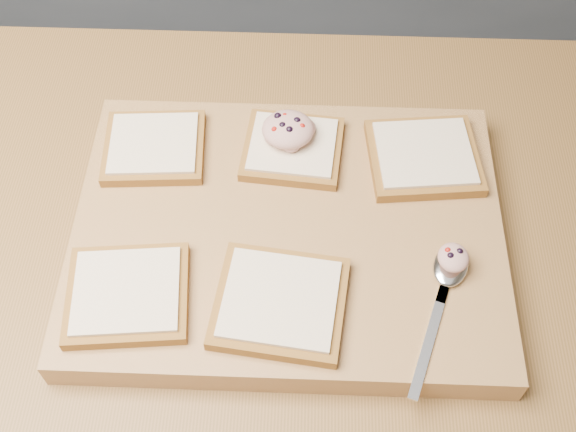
% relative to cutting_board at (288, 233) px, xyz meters
% --- Properties ---
extents(island_counter, '(2.00, 0.80, 0.90)m').
position_rel_cutting_board_xyz_m(island_counter, '(-0.16, -0.06, -0.46)').
color(island_counter, slate).
rests_on(island_counter, ground).
extents(cutting_board, '(0.46, 0.35, 0.04)m').
position_rel_cutting_board_xyz_m(cutting_board, '(0.00, 0.00, 0.00)').
color(cutting_board, tan).
rests_on(cutting_board, island_counter).
extents(bread_far_left, '(0.12, 0.11, 0.02)m').
position_rel_cutting_board_xyz_m(bread_far_left, '(-0.16, 0.10, 0.03)').
color(bread_far_left, brown).
rests_on(bread_far_left, cutting_board).
extents(bread_far_center, '(0.12, 0.11, 0.02)m').
position_rel_cutting_board_xyz_m(bread_far_center, '(0.00, 0.10, 0.03)').
color(bread_far_center, brown).
rests_on(bread_far_center, cutting_board).
extents(bread_far_right, '(0.13, 0.12, 0.02)m').
position_rel_cutting_board_xyz_m(bread_far_right, '(0.15, 0.09, 0.03)').
color(bread_far_right, brown).
rests_on(bread_far_right, cutting_board).
extents(bread_near_left, '(0.13, 0.12, 0.02)m').
position_rel_cutting_board_xyz_m(bread_near_left, '(-0.16, -0.10, 0.03)').
color(bread_near_left, brown).
rests_on(bread_near_left, cutting_board).
extents(bread_near_center, '(0.14, 0.13, 0.02)m').
position_rel_cutting_board_xyz_m(bread_near_center, '(-0.00, -0.10, 0.03)').
color(bread_near_center, brown).
rests_on(bread_near_center, cutting_board).
extents(tuna_salad_dollop, '(0.06, 0.06, 0.03)m').
position_rel_cutting_board_xyz_m(tuna_salad_dollop, '(-0.00, 0.11, 0.05)').
color(tuna_salad_dollop, tan).
rests_on(tuna_salad_dollop, bread_far_center).
extents(spoon, '(0.08, 0.17, 0.01)m').
position_rel_cutting_board_xyz_m(spoon, '(0.16, -0.06, 0.02)').
color(spoon, silver).
rests_on(spoon, cutting_board).
extents(spoon_salad, '(0.03, 0.03, 0.02)m').
position_rel_cutting_board_xyz_m(spoon_salad, '(0.17, -0.05, 0.04)').
color(spoon_salad, tan).
rests_on(spoon_salad, spoon).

